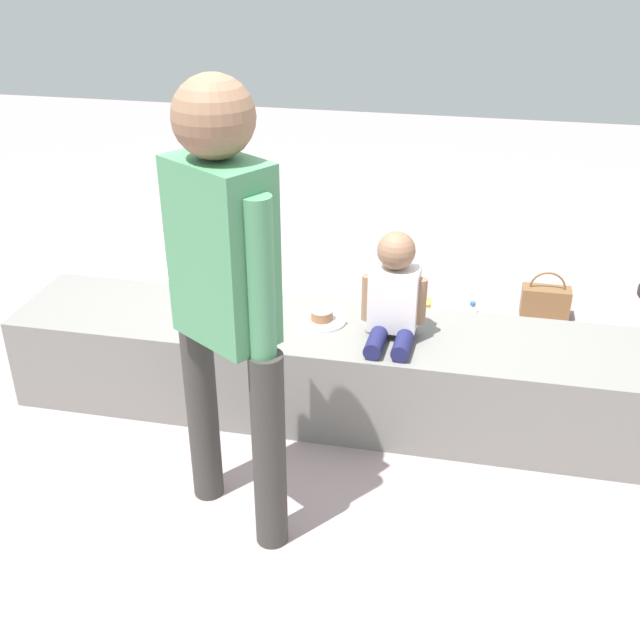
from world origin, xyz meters
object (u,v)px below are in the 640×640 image
at_px(child_seated, 394,294).
at_px(water_bottle_near_gift, 471,318).
at_px(gift_bag, 407,323).
at_px(party_cup_red, 321,329).
at_px(handbag_brown_canvas, 545,302).
at_px(handbag_black_leather, 247,313).
at_px(cake_box_white, 180,281).
at_px(cake_plate, 322,318).
at_px(adult_standing, 224,281).

relative_size(child_seated, water_bottle_near_gift, 2.57).
bearing_deg(gift_bag, party_cup_red, 177.33).
bearing_deg(handbag_brown_canvas, handbag_black_leather, -162.23).
height_order(party_cup_red, handbag_black_leather, handbag_black_leather).
bearing_deg(handbag_brown_canvas, cake_box_white, -177.43).
relative_size(child_seated, handbag_brown_canvas, 1.68).
xyz_separation_m(party_cup_red, handbag_brown_canvas, (1.22, 0.50, 0.05)).
xyz_separation_m(cake_plate, water_bottle_near_gift, (0.67, 0.86, -0.38)).
relative_size(party_cup_red, handbag_brown_canvas, 0.35).
height_order(cake_plate, gift_bag, cake_plate).
distance_m(water_bottle_near_gift, party_cup_red, 0.84).
bearing_deg(child_seated, handbag_black_leather, 142.30).
height_order(gift_bag, water_bottle_near_gift, gift_bag).
bearing_deg(cake_plate, child_seated, -13.30).
distance_m(child_seated, adult_standing, 0.96).
relative_size(cake_plate, water_bottle_near_gift, 1.19).
bearing_deg(party_cup_red, handbag_brown_canvas, 22.11).
height_order(child_seated, handbag_black_leather, child_seated).
xyz_separation_m(child_seated, water_bottle_near_gift, (0.35, 0.94, -0.57)).
xyz_separation_m(cake_plate, handbag_black_leather, (-0.55, 0.60, -0.34)).
relative_size(party_cup_red, cake_box_white, 0.35).
bearing_deg(handbag_black_leather, handbag_brown_canvas, 17.77).
bearing_deg(handbag_brown_canvas, party_cup_red, -157.89).
height_order(child_seated, party_cup_red, child_seated).
height_order(cake_box_white, handbag_black_leather, handbag_black_leather).
relative_size(adult_standing, handbag_brown_canvas, 5.86).
distance_m(child_seated, cake_plate, 0.39).
bearing_deg(adult_standing, child_seated, 56.60).
bearing_deg(gift_bag, handbag_black_leather, -179.56).
height_order(handbag_black_leather, handbag_brown_canvas, handbag_black_leather).
height_order(cake_plate, water_bottle_near_gift, cake_plate).
relative_size(child_seated, adult_standing, 0.29).
bearing_deg(cake_plate, party_cup_red, 102.05).
relative_size(handbag_black_leather, handbag_brown_canvas, 1.16).
height_order(child_seated, adult_standing, adult_standing).
xyz_separation_m(child_seated, gift_bag, (0.01, 0.69, -0.51)).
distance_m(cake_plate, handbag_black_leather, 0.89).
relative_size(gift_bag, cake_box_white, 1.18).
xyz_separation_m(adult_standing, handbag_brown_canvas, (1.25, 1.95, -0.91)).
bearing_deg(child_seated, adult_standing, -123.40).
xyz_separation_m(adult_standing, gift_bag, (0.50, 1.43, -0.86)).
relative_size(water_bottle_near_gift, handbag_brown_canvas, 0.65).
bearing_deg(child_seated, cake_plate, 166.70).
relative_size(gift_bag, handbag_brown_canvas, 1.19).
xyz_separation_m(cake_box_white, handbag_brown_canvas, (2.20, 0.10, 0.03)).
distance_m(cake_plate, party_cup_red, 0.77).
relative_size(child_seated, cake_plate, 2.16).
xyz_separation_m(child_seated, adult_standing, (-0.49, -0.75, 0.36)).
distance_m(child_seated, water_bottle_near_gift, 1.15).
bearing_deg(child_seated, cake_box_white, 142.45).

